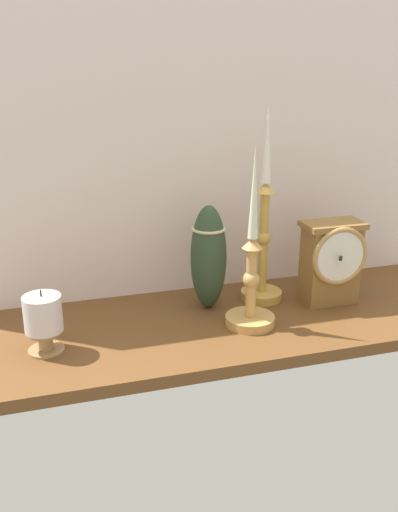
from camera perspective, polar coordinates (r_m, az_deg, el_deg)
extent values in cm
cube|color=brown|center=(117.67, 4.05, -6.60)|extent=(100.00, 36.00, 2.40)
cube|color=silver|center=(124.57, 1.39, 11.18)|extent=(120.00, 2.00, 65.00)
cube|color=olive|center=(124.32, 12.93, -0.88)|extent=(11.30, 6.60, 16.51)
cube|color=olive|center=(121.62, 13.24, 3.04)|extent=(12.66, 7.39, 1.20)
torus|color=#B1854B|center=(120.27, 13.89, -0.03)|extent=(12.49, 1.14, 12.49)
cylinder|color=silver|center=(120.19, 13.91, -0.04)|extent=(10.45, 0.40, 10.45)
cube|color=black|center=(119.95, 13.98, -0.09)|extent=(2.72, 3.63, 0.30)
cylinder|color=gold|center=(125.75, 6.23, -3.85)|extent=(8.95, 8.95, 1.80)
cylinder|color=gold|center=(121.60, 6.44, 1.29)|extent=(1.92, 1.92, 21.91)
sphere|color=gold|center=(121.27, 6.45, 1.78)|extent=(3.08, 3.08, 3.08)
cone|color=gold|center=(118.47, 6.65, 6.80)|extent=(4.29, 4.29, 2.00)
cone|color=white|center=(116.93, 6.81, 10.88)|extent=(2.01, 2.01, 15.06)
cylinder|color=tan|center=(113.86, 5.10, -6.39)|extent=(9.78, 9.78, 1.80)
cylinder|color=tan|center=(110.65, 5.23, -2.67)|extent=(2.11, 2.11, 14.10)
sphere|color=tan|center=(110.39, 5.24, -2.33)|extent=(3.37, 3.37, 3.37)
cone|color=tan|center=(107.90, 5.36, 1.29)|extent=(3.95, 3.95, 2.00)
cone|color=beige|center=(105.29, 5.52, 6.38)|extent=(1.96, 1.96, 17.62)
cylinder|color=#A98354|center=(106.99, -15.05, -8.25)|extent=(2.59, 2.59, 3.66)
cylinder|color=#A98354|center=(107.65, -14.98, -8.92)|extent=(6.47, 6.47, 0.80)
cylinder|color=#A98354|center=(106.18, -15.14, -7.37)|extent=(5.82, 5.82, 0.60)
cylinder|color=silver|center=(104.62, -15.31, -5.56)|extent=(6.77, 6.77, 6.57)
cylinder|color=black|center=(103.09, -15.50, -3.60)|extent=(0.30, 0.30, 1.20)
ellipsoid|color=#2C402A|center=(117.20, 0.95, -0.16)|extent=(7.44, 7.44, 22.10)
torus|color=#CCB78C|center=(115.28, 0.97, 2.74)|extent=(6.93, 6.93, 0.60)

